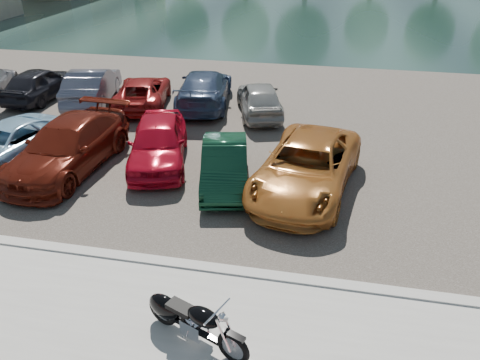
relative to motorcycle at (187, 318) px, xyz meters
The scene contains 15 objects.
ground 0.68m from the motorcycle, ahead, with size 200.00×200.00×0.00m, color #595447.
kerb 2.12m from the motorcycle, 79.35° to the left, with size 60.00×0.30×0.14m, color #ADAAA3.
parking_lot 11.04m from the motorcycle, 88.02° to the left, with size 60.00×18.00×0.04m, color #3C3630.
river 40.03m from the motorcycle, 89.45° to the left, with size 120.00×40.00×0.00m, color #1B302E.
motorcycle is the anchor object (origin of this frame).
car_2 10.09m from the motorcycle, 142.64° to the left, with size 2.08×4.50×1.25m, color #A0CDEA.
car_3 8.37m from the motorcycle, 133.50° to the left, with size 2.16×5.30×1.54m, color #60190D.
car_4 7.67m from the motorcycle, 113.93° to the left, with size 1.76×4.38×1.49m, color red.
car_5 6.11m from the motorcycle, 96.43° to the left, with size 1.33×3.81×1.26m, color #0F3722.
car_6 6.39m from the motorcycle, 74.19° to the left, with size 2.50×5.42×1.51m, color #BA6E2B.
car_8 15.99m from the motorcycle, 131.08° to the left, with size 1.67×4.15×1.41m, color black.
car_9 14.49m from the motorcycle, 123.48° to the left, with size 1.58×4.54×1.49m, color slate.
car_10 13.34m from the motorcycle, 115.17° to the left, with size 2.05×4.46×1.24m, color maroon.
car_11 13.11m from the motorcycle, 103.74° to the left, with size 2.08×5.12×1.49m, color #324362.
car_12 12.07m from the motorcycle, 92.85° to the left, with size 1.62×4.02×1.37m, color #9D9C99.
Camera 1 is at (1.83, -6.07, 7.02)m, focal length 35.00 mm.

